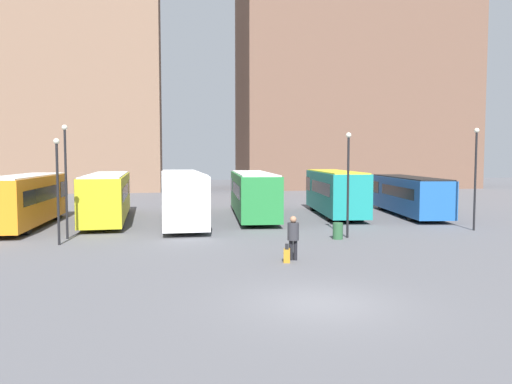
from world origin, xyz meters
TOP-DOWN VIEW (x-y plane):
  - ground_plane at (0.00, 0.00)m, footprint 160.00×160.00m
  - building_block_left at (-17.88, 54.19)m, footprint 24.92×14.66m
  - building_block_right at (21.40, 54.19)m, footprint 31.96×13.71m
  - bus_0 at (-12.90, 18.47)m, footprint 2.69×11.14m
  - bus_1 at (-8.40, 20.75)m, footprint 3.01×12.61m
  - bus_2 at (-3.54, 18.62)m, footprint 2.77×12.39m
  - bus_3 at (1.49, 21.01)m, footprint 3.41×12.65m
  - bus_4 at (7.55, 21.06)m, footprint 3.73×10.91m
  - bus_5 at (12.91, 20.29)m, footprint 3.89×11.26m
  - traveler at (0.71, 6.02)m, footprint 0.57×0.57m
  - suitcase at (0.35, 5.64)m, footprint 0.35×0.45m
  - lamp_post_0 at (13.03, 12.38)m, footprint 0.28×0.28m
  - lamp_post_1 at (4.90, 11.09)m, footprint 0.28×0.28m
  - lamp_post_2 at (-9.53, 13.21)m, footprint 0.28×0.28m
  - lamp_post_3 at (-9.55, 11.39)m, footprint 0.28×0.28m
  - trash_bin at (4.26, 10.77)m, footprint 0.52×0.52m

SIDE VIEW (x-z plane):
  - ground_plane at x=0.00m, z-range 0.00..0.00m
  - suitcase at x=0.35m, z-range -0.12..0.67m
  - trash_bin at x=4.26m, z-range 0.00..0.85m
  - traveler at x=0.71m, z-range 0.17..1.99m
  - bus_5 at x=12.91m, z-range 0.13..2.94m
  - bus_1 at x=-8.40m, z-range 0.14..3.26m
  - bus_0 at x=-12.90m, z-range 0.14..3.28m
  - bus_3 at x=1.49m, z-range 0.15..3.30m
  - bus_4 at x=7.55m, z-range 0.14..3.37m
  - bus_2 at x=-3.54m, z-range 0.15..3.44m
  - lamp_post_3 at x=-9.55m, z-range 0.49..5.61m
  - lamp_post_1 at x=4.90m, z-range 0.50..6.00m
  - lamp_post_2 at x=-9.53m, z-range 0.51..6.38m
  - lamp_post_0 at x=13.03m, z-range 0.51..6.39m
  - building_block_right at x=21.40m, z-range 0.00..33.97m
  - building_block_left at x=-17.88m, z-range 0.00..37.16m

